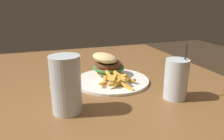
{
  "coord_description": "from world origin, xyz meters",
  "views": [
    {
      "loc": [
        -0.72,
        0.04,
        1.03
      ],
      "look_at": [
        0.01,
        -0.21,
        0.78
      ],
      "focal_mm": 35.0,
      "sensor_mm": 36.0,
      "label": 1
    }
  ],
  "objects_px": {
    "beer_glass": "(66,86)",
    "spoon": "(58,85)",
    "juice_glass": "(176,80)",
    "meal_plate_near": "(110,71)"
  },
  "relations": [
    {
      "from": "spoon",
      "to": "beer_glass",
      "type": "bearing_deg",
      "value": 32.25
    },
    {
      "from": "meal_plate_near",
      "to": "spoon",
      "type": "relative_size",
      "value": 1.51
    },
    {
      "from": "spoon",
      "to": "meal_plate_near",
      "type": "bearing_deg",
      "value": 125.16
    },
    {
      "from": "beer_glass",
      "to": "spoon",
      "type": "relative_size",
      "value": 0.87
    },
    {
      "from": "beer_glass",
      "to": "juice_glass",
      "type": "height_order",
      "value": "juice_glass"
    },
    {
      "from": "juice_glass",
      "to": "spoon",
      "type": "distance_m",
      "value": 0.4
    },
    {
      "from": "juice_glass",
      "to": "spoon",
      "type": "height_order",
      "value": "juice_glass"
    },
    {
      "from": "juice_glass",
      "to": "spoon",
      "type": "xyz_separation_m",
      "value": [
        0.21,
        0.34,
        -0.05
      ]
    },
    {
      "from": "meal_plate_near",
      "to": "spoon",
      "type": "distance_m",
      "value": 0.2
    },
    {
      "from": "beer_glass",
      "to": "meal_plate_near",
      "type": "bearing_deg",
      "value": -43.13
    }
  ]
}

